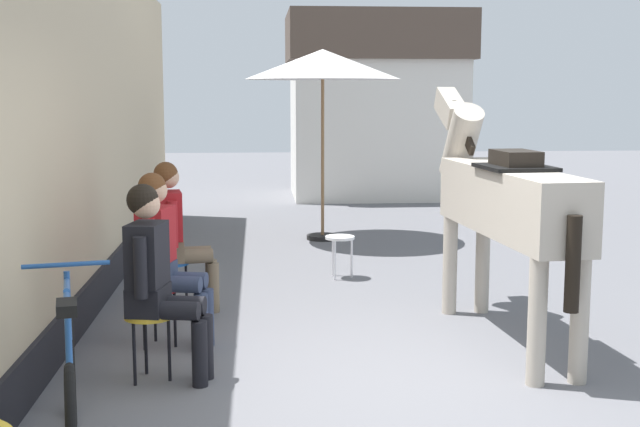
% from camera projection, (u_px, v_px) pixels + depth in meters
% --- Properties ---
extents(ground_plane, '(40.00, 40.00, 0.00)m').
position_uv_depth(ground_plane, '(346.00, 289.00, 8.67)').
color(ground_plane, slate).
extents(pub_facade_wall, '(0.34, 14.00, 3.40)m').
position_uv_depth(pub_facade_wall, '(52.00, 151.00, 6.78)').
color(pub_facade_wall, '#CCB793').
rests_on(pub_facade_wall, ground_plane).
extents(distant_cottage, '(3.40, 2.60, 3.50)m').
position_uv_depth(distant_cottage, '(376.00, 103.00, 16.28)').
color(distant_cottage, silver).
rests_on(distant_cottage, ground_plane).
extents(seated_visitor_near, '(0.61, 0.48, 1.39)m').
position_uv_depth(seated_visitor_near, '(157.00, 272.00, 5.81)').
color(seated_visitor_near, gold).
rests_on(seated_visitor_near, ground_plane).
extents(seated_visitor_middle, '(0.61, 0.48, 1.39)m').
position_uv_depth(seated_visitor_middle, '(164.00, 251.00, 6.60)').
color(seated_visitor_middle, red).
rests_on(seated_visitor_middle, ground_plane).
extents(seated_visitor_far, '(0.61, 0.48, 1.39)m').
position_uv_depth(seated_visitor_far, '(177.00, 229.00, 7.66)').
color(seated_visitor_far, '#194C99').
rests_on(seated_visitor_far, ground_plane).
extents(saddled_horse_center, '(0.62, 3.00, 2.06)m').
position_uv_depth(saddled_horse_center, '(503.00, 199.00, 6.76)').
color(saddled_horse_center, '#B2A899').
rests_on(saddled_horse_center, ground_plane).
extents(leaning_bicycle, '(0.56, 1.73, 1.02)m').
position_uv_depth(leaning_bicycle, '(71.00, 391.00, 4.58)').
color(leaning_bicycle, black).
rests_on(leaning_bicycle, ground_plane).
extents(cafe_parasol, '(2.10, 2.10, 2.58)m').
position_uv_depth(cafe_parasol, '(323.00, 66.00, 11.28)').
color(cafe_parasol, black).
rests_on(cafe_parasol, ground_plane).
extents(spare_stool_white, '(0.32, 0.32, 0.46)m').
position_uv_depth(spare_stool_white, '(340.00, 242.00, 9.15)').
color(spare_stool_white, white).
rests_on(spare_stool_white, ground_plane).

